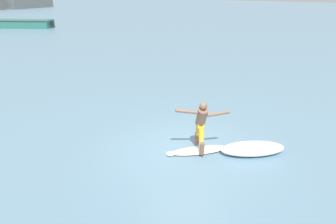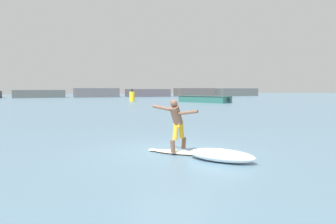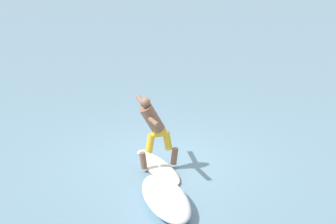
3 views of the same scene
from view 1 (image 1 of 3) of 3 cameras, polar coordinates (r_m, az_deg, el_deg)
ground_plane at (r=9.84m, az=2.98°, el=-6.48°), size 200.00×200.00×0.00m
surfboard at (r=9.71m, az=5.27°, el=-6.66°), size 1.63×1.58×0.23m
surfer at (r=9.21m, az=5.80°, el=-1.71°), size 1.07×1.22×1.55m
fishing_boat_near_jetty at (r=42.89m, az=-24.72°, el=13.83°), size 5.44×8.29×0.89m
wave_foam_at_tail at (r=9.81m, az=14.51°, el=-6.19°), size 1.77×1.94×0.33m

